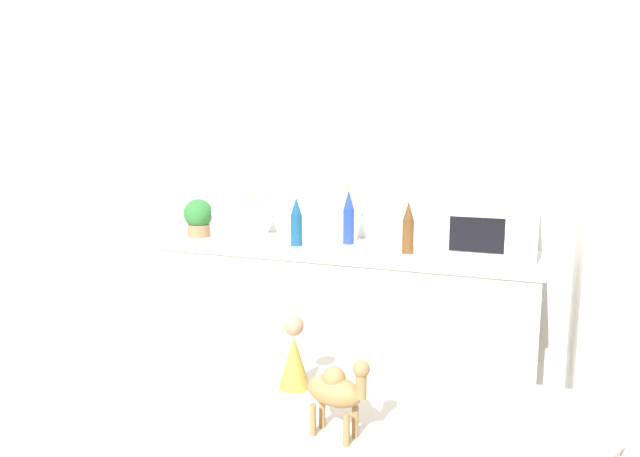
% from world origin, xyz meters
% --- Properties ---
extents(wall_back, '(8.00, 0.06, 2.55)m').
position_xyz_m(wall_back, '(0.00, 2.73, 1.27)').
color(wall_back, white).
rests_on(wall_back, ground_plane).
extents(back_counter, '(2.16, 0.63, 0.93)m').
position_xyz_m(back_counter, '(-0.48, 2.40, 0.46)').
color(back_counter, white).
rests_on(back_counter, ground_plane).
extents(potted_plant, '(0.18, 0.18, 0.24)m').
position_xyz_m(potted_plant, '(-1.42, 2.38, 1.05)').
color(potted_plant, '#9E6B47').
rests_on(potted_plant, back_counter).
extents(paper_towel_roll, '(0.12, 0.12, 0.24)m').
position_xyz_m(paper_towel_roll, '(-1.23, 2.34, 1.04)').
color(paper_towel_roll, white).
rests_on(paper_towel_roll, back_counter).
extents(microwave, '(0.48, 0.37, 0.28)m').
position_xyz_m(microwave, '(0.32, 2.42, 1.07)').
color(microwave, white).
rests_on(microwave, back_counter).
extents(back_bottle_0, '(0.06, 0.06, 0.29)m').
position_xyz_m(back_bottle_0, '(-0.09, 2.34, 1.07)').
color(back_bottle_0, brown).
rests_on(back_bottle_0, back_counter).
extents(back_bottle_1, '(0.07, 0.07, 0.28)m').
position_xyz_m(back_bottle_1, '(-1.08, 2.49, 1.06)').
color(back_bottle_1, '#B2B7BC').
rests_on(back_bottle_1, back_counter).
extents(back_bottle_2, '(0.07, 0.07, 0.33)m').
position_xyz_m(back_bottle_2, '(-0.47, 2.49, 1.08)').
color(back_bottle_2, navy).
rests_on(back_bottle_2, back_counter).
extents(back_bottle_3, '(0.07, 0.07, 0.29)m').
position_xyz_m(back_bottle_3, '(-0.73, 2.33, 1.06)').
color(back_bottle_3, navy).
rests_on(back_bottle_3, back_counter).
extents(fruit_bowl, '(0.24, 0.24, 0.05)m').
position_xyz_m(fruit_bowl, '(0.60, 0.42, 1.03)').
color(fruit_bowl, white).
rests_on(fruit_bowl, bar_counter).
extents(camel_figurine, '(0.13, 0.07, 0.16)m').
position_xyz_m(camel_figurine, '(0.24, 0.30, 1.10)').
color(camel_figurine, olive).
rests_on(camel_figurine, bar_counter).
extents(wise_man_figurine_blue, '(0.07, 0.07, 0.16)m').
position_xyz_m(wise_man_figurine_blue, '(0.08, 0.46, 1.07)').
color(wise_man_figurine_blue, '#B28933').
rests_on(wise_man_figurine_blue, bar_counter).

